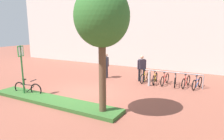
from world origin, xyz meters
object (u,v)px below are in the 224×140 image
object	(u,v)px
bike_rack_cluster	(170,79)
person_suited_navy	(106,64)
tree_sidewalk	(102,18)
bike_at_sign	(28,89)
parking_sign_post	(22,64)
bollard_steel	(149,78)
person_suited_dark	(142,67)

from	to	relation	value
bike_rack_cluster	person_suited_navy	xyz separation A→B (m)	(-4.32, -0.29, 0.64)
person_suited_navy	tree_sidewalk	bearing A→B (deg)	-61.23
bike_at_sign	tree_sidewalk	bearing A→B (deg)	-2.78
parking_sign_post	person_suited_navy	bearing A→B (deg)	72.09
tree_sidewalk	person_suited_navy	distance (m)	6.76
person_suited_navy	parking_sign_post	bearing A→B (deg)	-107.91
bike_at_sign	bollard_steel	size ratio (longest dim) A/B	1.85
tree_sidewalk	person_suited_dark	size ratio (longest dim) A/B	2.88
parking_sign_post	person_suited_dark	xyz separation A→B (m)	(4.26, 5.54, -0.70)
bike_rack_cluster	bollard_steel	xyz separation A→B (m)	(-1.05, -0.77, 0.10)
parking_sign_post	bollard_steel	xyz separation A→B (m)	(5.00, 4.88, -1.23)
bike_rack_cluster	bollard_steel	world-z (taller)	bollard_steel
bike_at_sign	bike_rack_cluster	xyz separation A→B (m)	(6.01, 5.46, -0.00)
bollard_steel	person_suited_navy	world-z (taller)	person_suited_navy
parking_sign_post	tree_sidewalk	bearing A→B (deg)	-0.38
parking_sign_post	person_suited_dark	distance (m)	7.02
person_suited_dark	parking_sign_post	bearing A→B (deg)	-127.52
bike_at_sign	person_suited_navy	bearing A→B (deg)	71.95
person_suited_navy	bike_rack_cluster	bearing A→B (deg)	3.78
tree_sidewalk	person_suited_navy	xyz separation A→B (m)	(-2.96, 5.40, -2.79)
bike_at_sign	person_suited_dark	distance (m)	6.84
parking_sign_post	person_suited_navy	world-z (taller)	parking_sign_post
tree_sidewalk	parking_sign_post	size ratio (longest dim) A/B	1.92
bike_at_sign	bike_rack_cluster	world-z (taller)	bike_at_sign
person_suited_navy	person_suited_dark	xyz separation A→B (m)	(2.52, 0.18, 0.00)
tree_sidewalk	bollard_steel	distance (m)	5.93
bollard_steel	parking_sign_post	bearing A→B (deg)	-135.72
tree_sidewalk	bollard_steel	xyz separation A→B (m)	(0.30, 4.91, -3.32)
tree_sidewalk	parking_sign_post	distance (m)	5.14
bike_rack_cluster	parking_sign_post	bearing A→B (deg)	-136.97
tree_sidewalk	bike_rack_cluster	distance (m)	6.77
tree_sidewalk	bike_rack_cluster	xyz separation A→B (m)	(1.36, 5.68, -3.42)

